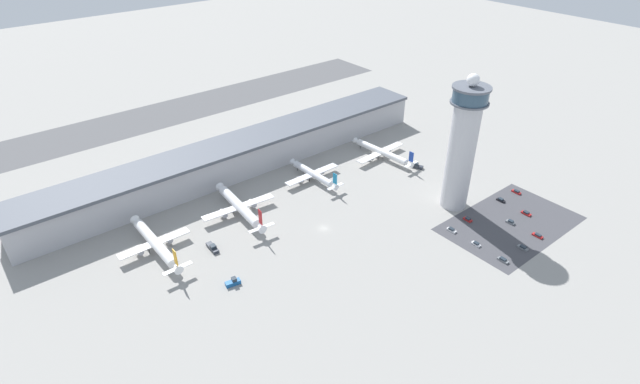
# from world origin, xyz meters

# --- Properties ---
(ground_plane) EXTENTS (1000.00, 1000.00, 0.00)m
(ground_plane) POSITION_xyz_m (0.00, 0.00, 0.00)
(ground_plane) COLOR gray
(terminal_building) EXTENTS (231.01, 25.00, 17.67)m
(terminal_building) POSITION_xyz_m (0.00, 70.00, 8.93)
(terminal_building) COLOR #B2B2B7
(terminal_building) RESTS_ON ground
(runway_strip) EXTENTS (346.52, 44.00, 0.01)m
(runway_strip) POSITION_xyz_m (0.00, 169.90, 0.00)
(runway_strip) COLOR #515154
(runway_strip) RESTS_ON ground
(control_tower) EXTENTS (16.76, 16.76, 65.17)m
(control_tower) POSITION_xyz_m (61.36, -23.88, 32.21)
(control_tower) COLOR #BCBCC1
(control_tower) RESTS_ON ground
(parking_lot_surface) EXTENTS (64.00, 40.00, 0.01)m
(parking_lot_surface) POSITION_xyz_m (69.04, -50.84, 0.00)
(parking_lot_surface) COLOR #424247
(parking_lot_surface) RESTS_ON ground
(airplane_gate_alpha) EXTENTS (30.76, 44.59, 13.63)m
(airplane_gate_alpha) POSITION_xyz_m (-65.59, 31.46, 4.51)
(airplane_gate_alpha) COLOR white
(airplane_gate_alpha) RESTS_ON ground
(airplane_gate_bravo) EXTENTS (36.29, 44.39, 13.94)m
(airplane_gate_bravo) POSITION_xyz_m (-23.60, 33.21, 4.49)
(airplane_gate_bravo) COLOR white
(airplane_gate_bravo) RESTS_ON ground
(airplane_gate_charlie) EXTENTS (32.95, 36.37, 11.18)m
(airplane_gate_charlie) POSITION_xyz_m (23.01, 36.96, 3.67)
(airplane_gate_charlie) COLOR silver
(airplane_gate_charlie) RESTS_ON ground
(airplane_gate_delta) EXTENTS (35.32, 42.93, 11.29)m
(airplane_gate_delta) POSITION_xyz_m (68.68, 32.11, 3.71)
(airplane_gate_delta) COLOR white
(airplane_gate_delta) RESTS_ON ground
(service_truck_catering) EXTENTS (2.93, 8.26, 2.57)m
(service_truck_catering) POSITION_xyz_m (-46.40, 17.99, 0.89)
(service_truck_catering) COLOR black
(service_truck_catering) RESTS_ON ground
(service_truck_fuel) EXTENTS (6.24, 3.34, 3.15)m
(service_truck_fuel) POSITION_xyz_m (-50.84, -6.65, 1.10)
(service_truck_fuel) COLOR black
(service_truck_fuel) RESTS_ON ground
(service_truck_baggage) EXTENTS (4.64, 6.60, 2.87)m
(service_truck_baggage) POSITION_xyz_m (75.52, 11.56, 1.00)
(service_truck_baggage) COLOR black
(service_truck_baggage) RESTS_ON ground
(car_maroon_suv) EXTENTS (2.00, 4.55, 1.49)m
(car_maroon_suv) POSITION_xyz_m (43.28, -37.53, 0.58)
(car_maroon_suv) COLOR black
(car_maroon_suv) RESTS_ON ground
(car_yellow_taxi) EXTENTS (2.02, 4.16, 1.58)m
(car_yellow_taxi) POSITION_xyz_m (69.26, -50.64, 0.61)
(car_yellow_taxi) COLOR black
(car_yellow_taxi) RESTS_ON ground
(car_white_wagon) EXTENTS (1.76, 4.76, 1.37)m
(car_white_wagon) POSITION_xyz_m (69.55, -64.05, 0.53)
(car_white_wagon) COLOR black
(car_white_wagon) RESTS_ON ground
(car_black_suv) EXTENTS (2.03, 4.65, 1.54)m
(car_black_suv) POSITION_xyz_m (81.35, -51.12, 0.60)
(car_black_suv) COLOR black
(car_black_suv) RESTS_ON ground
(car_red_hatchback) EXTENTS (1.90, 4.14, 1.38)m
(car_red_hatchback) POSITION_xyz_m (43.39, -50.64, 0.53)
(car_red_hatchback) COLOR black
(car_red_hatchback) RESTS_ON ground
(car_silver_sedan) EXTENTS (1.87, 4.82, 1.40)m
(car_silver_sedan) POSITION_xyz_m (43.01, -64.22, 0.54)
(car_silver_sedan) COLOR black
(car_silver_sedan) RESTS_ON ground
(car_grey_coupe) EXTENTS (1.88, 4.82, 1.50)m
(car_grey_coupe) POSITION_xyz_m (94.81, -37.38, 0.58)
(car_grey_coupe) COLOR black
(car_grey_coupe) RESTS_ON ground
(car_navy_sedan) EXTENTS (1.88, 4.58, 1.36)m
(car_navy_sedan) POSITION_xyz_m (56.79, -64.73, 0.52)
(car_navy_sedan) COLOR black
(car_navy_sedan) RESTS_ON ground
(car_green_van) EXTENTS (1.84, 4.21, 1.51)m
(car_green_van) POSITION_xyz_m (82.07, -36.90, 0.59)
(car_green_van) COLOR black
(car_green_van) RESTS_ON ground
(car_blue_compact) EXTENTS (2.03, 4.21, 1.45)m
(car_blue_compact) POSITION_xyz_m (55.81, -36.93, 0.56)
(car_blue_compact) COLOR black
(car_blue_compact) RESTS_ON ground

